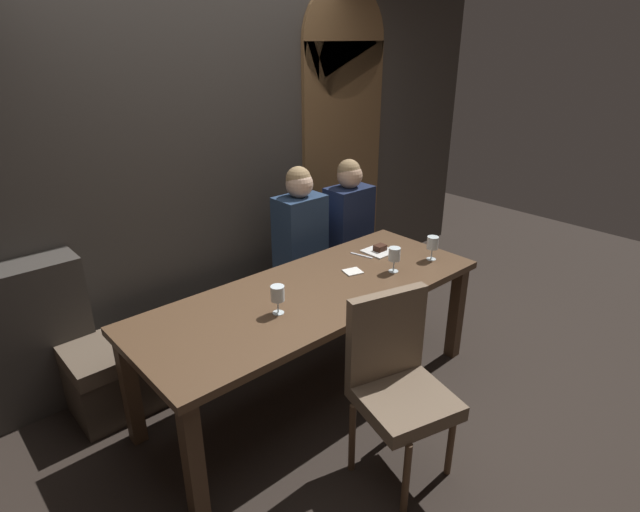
# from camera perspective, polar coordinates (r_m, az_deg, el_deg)

# --- Properties ---
(ground) EXTENTS (9.00, 9.00, 0.00)m
(ground) POSITION_cam_1_polar(r_m,az_deg,el_deg) (3.44, -0.73, -14.91)
(ground) COLOR black
(back_wall_tiled) EXTENTS (6.00, 0.12, 3.00)m
(back_wall_tiled) POSITION_cam_1_polar(r_m,az_deg,el_deg) (3.77, -13.50, 13.07)
(back_wall_tiled) COLOR #423D38
(back_wall_tiled) RESTS_ON ground
(arched_door) EXTENTS (0.90, 0.05, 2.55)m
(arched_door) POSITION_cam_1_polar(r_m,az_deg,el_deg) (4.53, 2.55, 13.58)
(arched_door) COLOR brown
(arched_door) RESTS_ON ground
(dining_table) EXTENTS (2.20, 0.84, 0.74)m
(dining_table) POSITION_cam_1_polar(r_m,az_deg,el_deg) (3.08, -0.79, -5.34)
(dining_table) COLOR #493422
(dining_table) RESTS_ON ground
(banquette_bench) EXTENTS (2.50, 0.44, 0.45)m
(banquette_bench) POSITION_cam_1_polar(r_m,az_deg,el_deg) (3.78, -7.81, -7.13)
(banquette_bench) COLOR #40352A
(banquette_bench) RESTS_ON ground
(chair_near_side) EXTENTS (0.54, 0.54, 0.98)m
(chair_near_side) POSITION_cam_1_polar(r_m,az_deg,el_deg) (2.66, 8.56, -13.12)
(chair_near_side) COLOR brown
(chair_near_side) RESTS_ON ground
(diner_redhead) EXTENTS (0.36, 0.24, 0.84)m
(diner_redhead) POSITION_cam_1_polar(r_m,az_deg,el_deg) (3.79, -2.26, 3.48)
(diner_redhead) COLOR navy
(diner_redhead) RESTS_ON banquette_bench
(diner_bearded) EXTENTS (0.36, 0.24, 0.81)m
(diner_bearded) POSITION_cam_1_polar(r_m,az_deg,el_deg) (4.10, 3.24, 4.88)
(diner_bearded) COLOR #192342
(diner_bearded) RESTS_ON banquette_bench
(wine_glass_near_right) EXTENTS (0.08, 0.08, 0.16)m
(wine_glass_near_right) POSITION_cam_1_polar(r_m,az_deg,el_deg) (3.27, 8.33, 0.14)
(wine_glass_near_right) COLOR silver
(wine_glass_near_right) RESTS_ON dining_table
(wine_glass_end_left) EXTENTS (0.08, 0.08, 0.16)m
(wine_glass_end_left) POSITION_cam_1_polar(r_m,az_deg,el_deg) (2.76, -4.77, -4.27)
(wine_glass_end_left) COLOR silver
(wine_glass_end_left) RESTS_ON dining_table
(wine_glass_center_back) EXTENTS (0.08, 0.08, 0.16)m
(wine_glass_center_back) POSITION_cam_1_polar(r_m,az_deg,el_deg) (3.50, 12.48, 1.33)
(wine_glass_center_back) COLOR silver
(wine_glass_center_back) RESTS_ON dining_table
(dessert_plate) EXTENTS (0.19, 0.19, 0.05)m
(dessert_plate) POSITION_cam_1_polar(r_m,az_deg,el_deg) (3.60, 6.66, 0.67)
(dessert_plate) COLOR white
(dessert_plate) RESTS_ON dining_table
(fork_on_table) EXTENTS (0.06, 0.17, 0.01)m
(fork_on_table) POSITION_cam_1_polar(r_m,az_deg,el_deg) (3.52, 4.68, 0.06)
(fork_on_table) COLOR silver
(fork_on_table) RESTS_ON dining_table
(folded_napkin) EXTENTS (0.13, 0.13, 0.01)m
(folded_napkin) POSITION_cam_1_polar(r_m,az_deg,el_deg) (3.28, 3.69, -1.76)
(folded_napkin) COLOR silver
(folded_napkin) RESTS_ON dining_table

